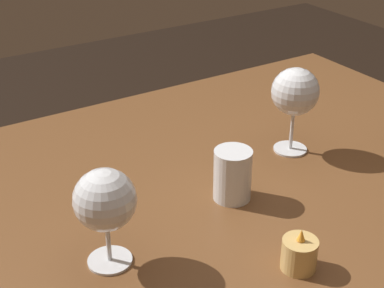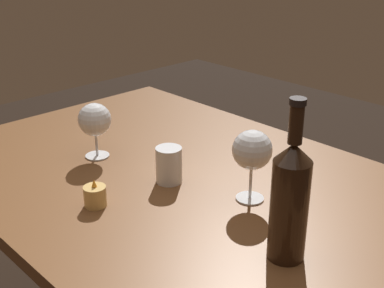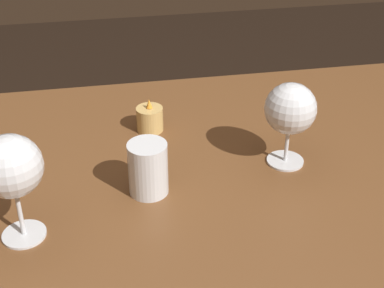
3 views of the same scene
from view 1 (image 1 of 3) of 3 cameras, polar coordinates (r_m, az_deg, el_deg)
dining_table at (r=1.07m, az=1.83°, el=-8.73°), size 1.30×0.90×0.74m
wine_glass_left at (r=0.82m, az=-8.54°, el=-5.63°), size 0.09×0.09×0.15m
wine_glass_right at (r=1.12m, az=10.09°, el=4.94°), size 0.09×0.09×0.17m
water_tumbler at (r=0.99m, az=3.99°, el=-3.28°), size 0.07×0.07×0.09m
votive_candle at (r=0.86m, az=10.47°, el=-10.66°), size 0.05×0.05×0.07m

